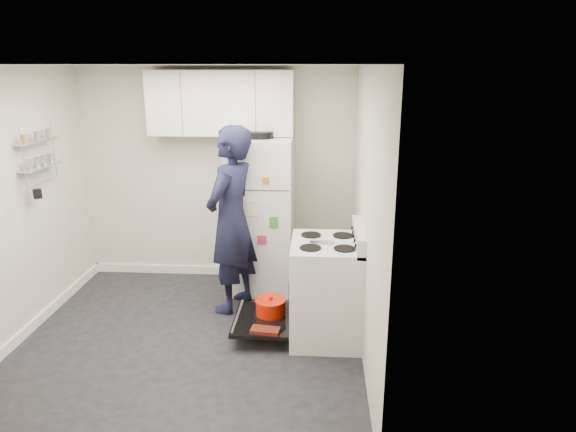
# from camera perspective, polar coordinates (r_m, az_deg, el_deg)

# --- Properties ---
(room) EXTENTS (3.21, 3.21, 2.51)m
(room) POSITION_cam_1_polar(r_m,az_deg,el_deg) (4.65, -11.79, -0.03)
(room) COLOR black
(room) RESTS_ON ground
(electric_range) EXTENTS (0.66, 0.76, 1.10)m
(electric_range) POSITION_cam_1_polar(r_m,az_deg,el_deg) (4.87, 4.12, -8.27)
(electric_range) COLOR silver
(electric_range) RESTS_ON ground
(open_oven_door) EXTENTS (0.55, 0.70, 0.23)m
(open_oven_door) POSITION_cam_1_polar(r_m,az_deg,el_deg) (5.05, -2.41, -10.78)
(open_oven_door) COLOR black
(open_oven_door) RESTS_ON ground
(refrigerator) EXTENTS (0.72, 0.74, 1.81)m
(refrigerator) POSITION_cam_1_polar(r_m,az_deg,el_deg) (5.79, -3.06, 0.14)
(refrigerator) COLOR white
(refrigerator) RESTS_ON ground
(upper_cabinets) EXTENTS (1.60, 0.33, 0.70)m
(upper_cabinets) POSITION_cam_1_polar(r_m,az_deg,el_deg) (5.82, -7.45, 12.35)
(upper_cabinets) COLOR silver
(upper_cabinets) RESTS_ON room
(wall_shelf_rack) EXTENTS (0.14, 0.60, 0.61)m
(wall_shelf_rack) POSITION_cam_1_polar(r_m,az_deg,el_deg) (5.54, -25.95, 6.23)
(wall_shelf_rack) COLOR #B2B2B7
(wall_shelf_rack) RESTS_ON room
(person) EXTENTS (0.69, 0.83, 1.94)m
(person) POSITION_cam_1_polar(r_m,az_deg,el_deg) (5.29, -6.31, -0.47)
(person) COLOR black
(person) RESTS_ON ground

